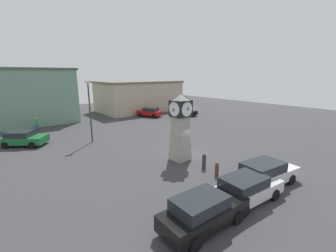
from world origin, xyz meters
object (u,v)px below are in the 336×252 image
at_px(car_near_tower, 246,188).
at_px(car_end_of_row, 184,112).
at_px(bollard_mid_row, 217,169).
at_px(pedestrian_near_bench, 36,123).
at_px(car_navy_sedan, 203,211).
at_px(car_silver_hatch, 150,112).
at_px(car_far_lot, 23,138).
at_px(bollard_near_tower, 237,177).
at_px(bollard_far_row, 204,161).
at_px(car_by_building, 265,173).
at_px(street_lamp_far_side, 90,107).
at_px(clock_tower, 180,127).

relative_size(car_near_tower, car_end_of_row, 1.01).
bearing_deg(bollard_mid_row, pedestrian_near_bench, 106.09).
bearing_deg(car_navy_sedan, car_silver_hatch, 58.36).
bearing_deg(car_near_tower, car_far_lot, 110.73).
xyz_separation_m(bollard_near_tower, car_silver_hatch, (9.53, 21.87, 0.24)).
height_order(car_silver_hatch, pedestrian_near_bench, pedestrian_near_bench).
bearing_deg(car_end_of_row, bollard_far_row, -130.88).
bearing_deg(car_far_lot, car_silver_hatch, 12.35).
xyz_separation_m(bollard_near_tower, car_by_building, (1.24, -1.13, 0.28)).
bearing_deg(bollard_near_tower, car_near_tower, -134.21).
height_order(car_near_tower, car_far_lot, car_near_tower).
bearing_deg(bollard_mid_row, car_end_of_row, 50.89).
height_order(bollard_far_row, car_silver_hatch, car_silver_hatch).
distance_m(bollard_near_tower, bollard_mid_row, 1.58).
bearing_deg(street_lamp_far_side, car_silver_hatch, 29.59).
distance_m(pedestrian_near_bench, street_lamp_far_side, 9.74).
bearing_deg(car_end_of_row, car_navy_sedan, -133.22).
xyz_separation_m(bollard_mid_row, street_lamp_far_side, (-3.14, 13.11, 3.05)).
relative_size(clock_tower, bollard_mid_row, 5.38).
relative_size(bollard_far_row, car_end_of_row, 0.26).
bearing_deg(car_by_building, pedestrian_near_bench, 106.99).
xyz_separation_m(car_far_lot, car_end_of_row, (22.12, 0.30, 0.03)).
relative_size(bollard_far_row, car_silver_hatch, 0.26).
xyz_separation_m(car_near_tower, car_far_lot, (-7.28, 19.23, -0.01)).
height_order(clock_tower, bollard_mid_row, clock_tower).
bearing_deg(bollard_far_row, bollard_near_tower, -96.86).
bearing_deg(pedestrian_near_bench, street_lamp_far_side, -70.16).
bearing_deg(bollard_near_tower, car_navy_sedan, -165.61).
height_order(bollard_near_tower, car_by_building, car_by_building).
bearing_deg(clock_tower, bollard_mid_row, -93.59).
relative_size(car_silver_hatch, car_end_of_row, 0.97).
relative_size(clock_tower, car_far_lot, 1.23).
distance_m(bollard_near_tower, car_by_building, 1.70).
height_order(bollard_near_tower, car_navy_sedan, car_navy_sedan).
bearing_deg(car_end_of_row, bollard_mid_row, -129.11).
distance_m(car_far_lot, car_silver_hatch, 18.53).
bearing_deg(car_navy_sedan, car_by_building, 0.66).
height_order(clock_tower, pedestrian_near_bench, clock_tower).
distance_m(car_near_tower, car_silver_hatch, 25.60).
relative_size(car_near_tower, street_lamp_far_side, 0.73).
bearing_deg(car_by_building, car_far_lot, 117.26).
bearing_deg(street_lamp_far_side, car_by_building, -74.64).
relative_size(car_by_building, street_lamp_far_side, 0.79).
relative_size(car_navy_sedan, car_end_of_row, 1.02).
bearing_deg(car_by_building, bollard_far_row, 102.14).
height_order(bollard_mid_row, car_end_of_row, car_end_of_row).
height_order(car_far_lot, car_silver_hatch, car_silver_hatch).
xyz_separation_m(bollard_mid_row, car_end_of_row, (13.51, 16.62, 0.28)).
bearing_deg(car_silver_hatch, bollard_far_row, -115.88).
relative_size(bollard_far_row, car_navy_sedan, 0.25).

